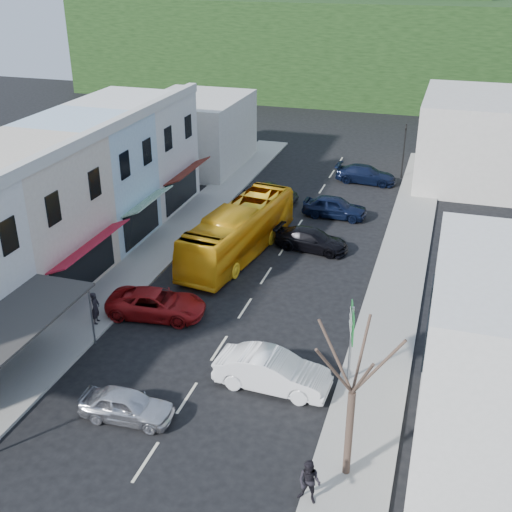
% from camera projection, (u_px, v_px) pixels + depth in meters
% --- Properties ---
extents(ground, '(120.00, 120.00, 0.00)m').
position_uv_depth(ground, '(219.00, 348.00, 30.97)').
color(ground, black).
rests_on(ground, ground).
extents(sidewalk_left, '(3.00, 52.00, 0.15)m').
position_uv_depth(sidewalk_left, '(164.00, 245.00, 41.56)').
color(sidewalk_left, gray).
rests_on(sidewalk_left, ground).
extents(sidewalk_right, '(3.00, 52.00, 0.15)m').
position_uv_depth(sidewalk_right, '(398.00, 277.00, 37.55)').
color(sidewalk_right, gray).
rests_on(sidewalk_right, ground).
extents(shopfront_row, '(8.25, 30.00, 8.00)m').
position_uv_depth(shopfront_row, '(44.00, 207.00, 36.90)').
color(shopfront_row, beige).
rests_on(shopfront_row, ground).
extents(distant_block_left, '(8.00, 10.00, 6.00)m').
position_uv_depth(distant_block_left, '(196.00, 132.00, 56.16)').
color(distant_block_left, '#B7B2A8').
rests_on(distant_block_left, ground).
extents(distant_block_right, '(8.00, 12.00, 7.00)m').
position_uv_depth(distant_block_right, '(471.00, 138.00, 52.38)').
color(distant_block_right, '#B7B2A8').
rests_on(distant_block_right, ground).
extents(hillside, '(80.00, 26.00, 14.00)m').
position_uv_depth(hillside, '(378.00, 40.00, 84.57)').
color(hillside, black).
rests_on(hillside, ground).
extents(bus, '(4.03, 11.83, 3.10)m').
position_uv_depth(bus, '(239.00, 232.00, 39.86)').
color(bus, yellow).
rests_on(bus, ground).
extents(car_silver, '(4.48, 2.01, 1.40)m').
position_uv_depth(car_silver, '(127.00, 404.00, 26.02)').
color(car_silver, silver).
rests_on(car_silver, ground).
extents(car_white, '(4.48, 2.00, 1.40)m').
position_uv_depth(car_white, '(272.00, 374.00, 27.91)').
color(car_white, silver).
rests_on(car_white, ground).
extents(car_red, '(4.79, 2.43, 1.40)m').
position_uv_depth(car_red, '(157.00, 304.00, 33.44)').
color(car_red, maroon).
rests_on(car_red, ground).
extents(car_black_near, '(4.68, 2.34, 1.40)m').
position_uv_depth(car_black_near, '(311.00, 240.00, 40.88)').
color(car_black_near, black).
rests_on(car_black_near, ground).
extents(car_navy_mid, '(4.47, 1.98, 1.40)m').
position_uv_depth(car_navy_mid, '(335.00, 208.00, 45.90)').
color(car_navy_mid, black).
rests_on(car_navy_mid, ground).
extents(car_black_far, '(4.50, 2.05, 1.40)m').
position_uv_depth(car_black_far, '(271.00, 193.00, 48.68)').
color(car_black_far, black).
rests_on(car_black_far, ground).
extents(car_navy_far, '(4.59, 2.08, 1.40)m').
position_uv_depth(car_navy_far, '(366.00, 175.00, 52.75)').
color(car_navy_far, black).
rests_on(car_navy_far, ground).
extents(pedestrian_left, '(0.51, 0.67, 1.70)m').
position_uv_depth(pedestrian_left, '(95.00, 308.00, 32.46)').
color(pedestrian_left, black).
rests_on(pedestrian_left, sidewalk_left).
extents(pedestrian_right, '(0.76, 0.55, 1.70)m').
position_uv_depth(pedestrian_right, '(309.00, 482.00, 21.81)').
color(pedestrian_right, black).
rests_on(pedestrian_right, sidewalk_right).
extents(direction_sign, '(0.92, 1.80, 3.82)m').
position_uv_depth(direction_sign, '(350.00, 345.00, 27.74)').
color(direction_sign, '#155E24').
rests_on(direction_sign, ground).
extents(street_tree, '(2.77, 2.77, 7.43)m').
position_uv_depth(street_tree, '(352.00, 393.00, 21.88)').
color(street_tree, '#3C2B23').
rests_on(street_tree, ground).
extents(traffic_signal, '(0.83, 1.11, 4.59)m').
position_uv_depth(traffic_signal, '(404.00, 151.00, 53.20)').
color(traffic_signal, black).
rests_on(traffic_signal, ground).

